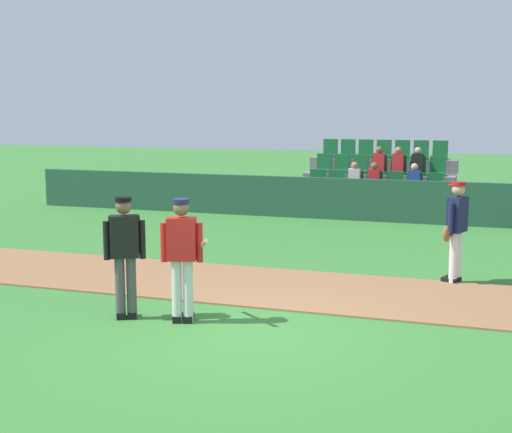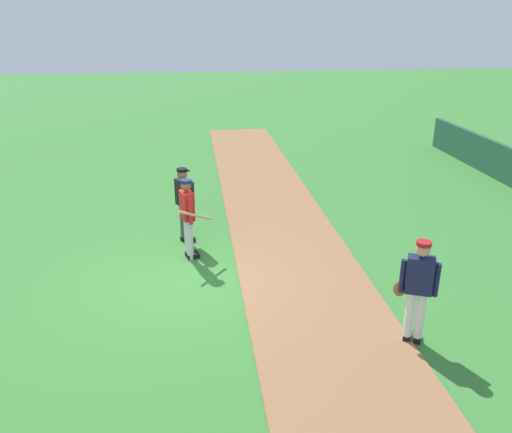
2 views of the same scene
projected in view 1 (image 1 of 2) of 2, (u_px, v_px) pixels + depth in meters
The scene contains 7 objects.
ground_plane at pixel (244, 334), 9.33m from camera, with size 80.00×80.00×0.00m, color #387A33.
infield_dirt_path at pixel (293, 288), 11.65m from camera, with size 28.00×2.56×0.03m, color #936642.
dugout_fence at pixel (368, 200), 18.65m from camera, with size 20.00×0.16×1.13m, color #234C38.
stadium_bleachers at pixel (379, 190), 20.38m from camera, with size 4.45×2.95×2.05m.
batter_red_jersey at pixel (182, 255), 9.70m from camera, with size 0.74×0.69×1.76m.
umpire_home_plate at pixel (125, 250), 9.89m from camera, with size 0.54×0.44×1.76m.
runner_navy_jersey at pixel (456, 228), 11.91m from camera, with size 0.42×0.62×1.76m.
Camera 1 is at (2.96, -8.48, 2.99)m, focal length 49.04 mm.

